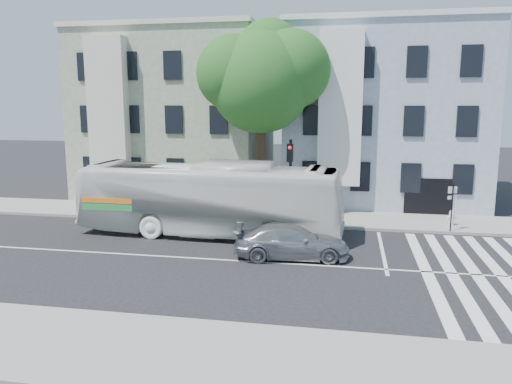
% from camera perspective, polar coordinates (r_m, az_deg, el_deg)
% --- Properties ---
extents(ground, '(120.00, 120.00, 0.00)m').
position_cam_1_polar(ground, '(20.76, -3.68, -7.76)').
color(ground, black).
rests_on(ground, ground).
extents(sidewalk_far, '(80.00, 4.00, 0.15)m').
position_cam_1_polar(sidewalk_far, '(28.29, 0.32, -2.75)').
color(sidewalk_far, gray).
rests_on(sidewalk_far, ground).
extents(sidewalk_near, '(80.00, 4.00, 0.15)m').
position_cam_1_polar(sidewalk_near, '(13.71, -12.36, -17.41)').
color(sidewalk_near, gray).
rests_on(sidewalk_near, ground).
extents(building_left, '(12.00, 10.00, 11.00)m').
position_cam_1_polar(building_left, '(36.18, -8.73, 8.60)').
color(building_left, gray).
rests_on(building_left, ground).
extents(building_right, '(12.00, 10.00, 11.00)m').
position_cam_1_polar(building_right, '(34.22, 14.24, 8.33)').
color(building_right, '#8C96A6').
rests_on(building_right, ground).
extents(street_tree, '(7.30, 5.90, 11.10)m').
position_cam_1_polar(street_tree, '(28.34, 0.73, 13.06)').
color(street_tree, '#2D2116').
rests_on(street_tree, ground).
extents(bus, '(3.52, 13.00, 3.59)m').
position_cam_1_polar(bus, '(24.32, -5.33, -0.77)').
color(bus, white).
rests_on(bus, ground).
extents(sedan, '(2.56, 4.98, 1.38)m').
position_cam_1_polar(sedan, '(20.87, 4.08, -5.69)').
color(sedan, '#A3A5AA').
rests_on(sedan, ground).
extents(hedge, '(8.06, 4.35, 0.70)m').
position_cam_1_polar(hedge, '(28.42, -10.26, -1.98)').
color(hedge, '#2B5F1E').
rests_on(hedge, sidewalk_far).
extents(traffic_signal, '(0.48, 0.54, 4.56)m').
position_cam_1_polar(traffic_signal, '(25.50, 3.92, 2.37)').
color(traffic_signal, black).
rests_on(traffic_signal, ground).
extents(fire_hydrant, '(0.46, 0.26, 0.80)m').
position_cam_1_polar(fire_hydrant, '(27.66, 21.43, -2.73)').
color(fire_hydrant, silver).
rests_on(fire_hydrant, sidewalk_far).
extents(far_sign_pole, '(0.43, 0.21, 2.38)m').
position_cam_1_polar(far_sign_pole, '(26.20, 21.50, -0.94)').
color(far_sign_pole, black).
rests_on(far_sign_pole, sidewalk_far).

